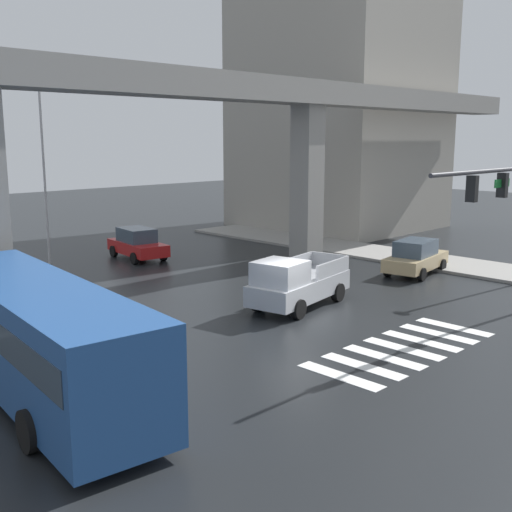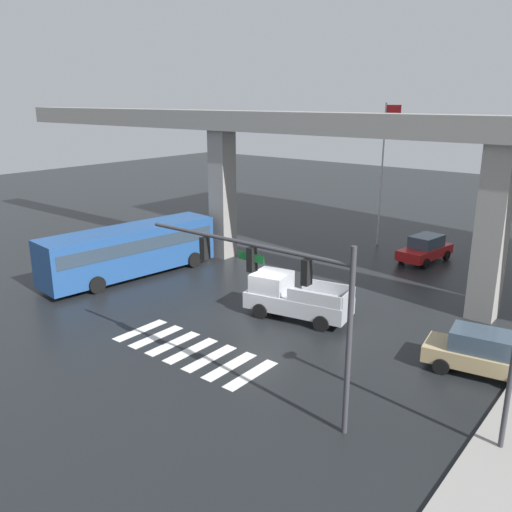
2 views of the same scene
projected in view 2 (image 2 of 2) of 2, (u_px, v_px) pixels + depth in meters
name	position (u px, v px, depth m)	size (l,w,h in m)	color
ground_plane	(257.00, 318.00, 26.08)	(120.00, 120.00, 0.00)	black
crosswalk_stripes	(191.00, 351.00, 22.70)	(7.15, 2.80, 0.01)	silver
elevated_overpass	(337.00, 140.00, 28.97)	(57.50, 1.97, 9.56)	gray
pickup_truck	(293.00, 298.00, 25.97)	(5.36, 2.79, 2.08)	#A8AAAF
city_bus	(130.00, 248.00, 31.81)	(3.74, 11.02, 2.99)	#234C8C
sedan_red	(425.00, 249.00, 34.97)	(2.40, 4.50, 1.72)	red
sedan_tan	(482.00, 353.00, 20.65)	(4.52, 2.45, 1.72)	tan
traffic_signal_mast	(279.00, 281.00, 17.46)	(8.69, 0.32, 6.20)	#38383D
flagpole	(384.00, 165.00, 37.51)	(1.16, 0.12, 10.02)	silver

